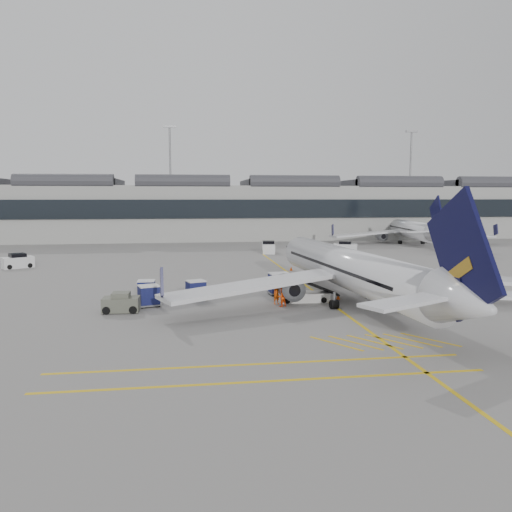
{
  "coord_description": "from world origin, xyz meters",
  "views": [
    {
      "loc": [
        -1.83,
        -35.04,
        8.7
      ],
      "look_at": [
        3.82,
        4.49,
        4.0
      ],
      "focal_mm": 35.0,
      "sensor_mm": 36.0,
      "label": 1
    }
  ],
  "objects": [
    {
      "name": "ground",
      "position": [
        0.0,
        0.0,
        0.0
      ],
      "size": [
        220.0,
        220.0,
        0.0
      ],
      "primitive_type": "plane",
      "color": "gray",
      "rests_on": "ground"
    },
    {
      "name": "terminal",
      "position": [
        0.0,
        71.93,
        6.14
      ],
      "size": [
        200.0,
        20.45,
        12.4
      ],
      "color": "#9E9E99",
      "rests_on": "ground"
    },
    {
      "name": "light_masts",
      "position": [
        -1.67,
        86.0,
        14.49
      ],
      "size": [
        113.0,
        0.6,
        25.45
      ],
      "color": "slate",
      "rests_on": "ground"
    },
    {
      "name": "apron_markings",
      "position": [
        10.0,
        10.0,
        0.01
      ],
      "size": [
        0.25,
        60.0,
        0.01
      ],
      "primitive_type": "cube",
      "color": "gold",
      "rests_on": "ground"
    },
    {
      "name": "airliner_main",
      "position": [
        11.76,
        3.91,
        2.73
      ],
      "size": [
        31.92,
        34.99,
        9.3
      ],
      "rotation": [
        0.0,
        0.0,
        0.08
      ],
      "color": "silver",
      "rests_on": "ground"
    },
    {
      "name": "airliner_far",
      "position": [
        40.44,
        54.58,
        2.66
      ],
      "size": [
        30.89,
        33.94,
        9.04
      ],
      "rotation": [
        0.0,
        0.0,
        -0.13
      ],
      "color": "silver",
      "rests_on": "ground"
    },
    {
      "name": "belt_loader",
      "position": [
        7.86,
        5.2,
        0.61
      ],
      "size": [
        5.09,
        1.86,
        2.07
      ],
      "rotation": [
        0.0,
        0.0,
        -0.04
      ],
      "color": "silver",
      "rests_on": "ground"
    },
    {
      "name": "baggage_cart_a",
      "position": [
        6.49,
        8.36,
        1.06
      ],
      "size": [
        2.04,
        1.75,
        1.98
      ],
      "rotation": [
        0.0,
        0.0,
        0.11
      ],
      "color": "gray",
      "rests_on": "ground"
    },
    {
      "name": "baggage_cart_b",
      "position": [
        -0.98,
        7.09,
        0.9
      ],
      "size": [
        1.93,
        1.75,
        1.69
      ],
      "rotation": [
        0.0,
        0.0,
        0.32
      ],
      "color": "gray",
      "rests_on": "ground"
    },
    {
      "name": "baggage_cart_c",
      "position": [
        -5.19,
        8.16,
        0.87
      ],
      "size": [
        1.59,
        1.33,
        1.62
      ],
      "rotation": [
        0.0,
        0.0,
        -0.04
      ],
      "color": "gray",
      "rests_on": "ground"
    },
    {
      "name": "baggage_cart_d",
      "position": [
        -4.77,
        4.96,
        0.93
      ],
      "size": [
        1.98,
        1.79,
        1.74
      ],
      "rotation": [
        0.0,
        0.0,
        0.3
      ],
      "color": "gray",
      "rests_on": "ground"
    },
    {
      "name": "ramp_agent_a",
      "position": [
        5.53,
        4.47,
        0.86
      ],
      "size": [
        0.74,
        0.63,
        1.72
      ],
      "primitive_type": "imported",
      "rotation": [
        0.0,
        0.0,
        0.43
      ],
      "color": "#E34E0B",
      "rests_on": "ground"
    },
    {
      "name": "ramp_agent_b",
      "position": [
        5.76,
        3.49,
        0.8
      ],
      "size": [
        0.95,
        0.85,
        1.59
      ],
      "primitive_type": "imported",
      "rotation": [
        0.0,
        0.0,
        3.53
      ],
      "color": "#FF4B0D",
      "rests_on": "ground"
    },
    {
      "name": "pushback_tug",
      "position": [
        -6.74,
        3.35,
        0.68
      ],
      "size": [
        2.77,
        1.77,
        1.52
      ],
      "rotation": [
        0.0,
        0.0,
        -0.03
      ],
      "color": "#585A4C",
      "rests_on": "ground"
    },
    {
      "name": "safety_cone_nose",
      "position": [
        10.68,
        22.77,
        0.25
      ],
      "size": [
        0.36,
        0.36,
        0.51
      ],
      "primitive_type": "cone",
      "color": "#F24C0A",
      "rests_on": "ground"
    },
    {
      "name": "safety_cone_engine",
      "position": [
        11.11,
        5.63,
        0.24
      ],
      "size": [
        0.35,
        0.35,
        0.49
      ],
      "primitive_type": "cone",
      "color": "#F24C0A",
      "rests_on": "ground"
    },
    {
      "name": "service_van_left",
      "position": [
        -22.43,
        29.82,
        0.81
      ],
      "size": [
        3.93,
        3.36,
        1.81
      ],
      "rotation": [
        0.0,
        0.0,
        0.55
      ],
      "color": "silver",
      "rests_on": "ground"
    },
    {
      "name": "service_van_mid",
      "position": [
        11.11,
        41.75,
        0.88
      ],
      "size": [
        2.33,
        4.0,
        1.96
      ],
      "rotation": [
        0.0,
        0.0,
        1.46
      ],
      "color": "silver",
      "rests_on": "ground"
    },
    {
      "name": "service_van_right",
      "position": [
        23.11,
        40.19,
        0.85
      ],
      "size": [
        4.11,
        3.08,
        1.9
      ],
      "rotation": [
        0.0,
        0.0,
        -0.38
      ],
      "color": "silver",
      "rests_on": "ground"
    }
  ]
}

